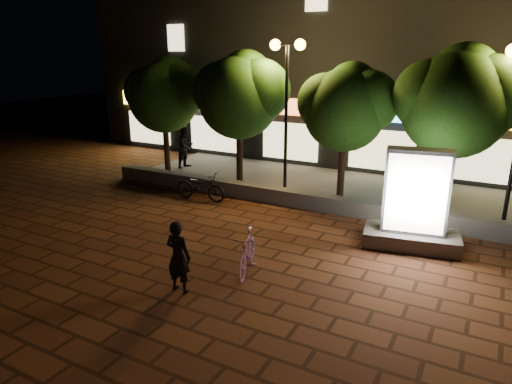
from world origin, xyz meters
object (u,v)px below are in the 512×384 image
Objects in this scene: pedestrian at (186,147)px; tree_mid at (347,105)px; scooter_parked at (200,186)px; tree_left at (241,92)px; tree_far_left at (165,93)px; ad_kiosk at (414,208)px; tree_right at (459,98)px; street_lamp_left at (287,78)px; rider at (178,256)px; scooter_pink at (247,252)px.

tree_mid is at bearing -95.30° from pedestrian.
tree_left is at bearing -8.63° from scooter_parked.
ad_kiosk is (10.34, -3.01, -2.25)m from tree_far_left.
tree_right is (7.30, 0.00, 0.12)m from tree_left.
tree_right is (3.31, 0.00, 0.35)m from tree_mid.
street_lamp_left is at bearing 150.69° from ad_kiosk.
tree_mid reaches higher than ad_kiosk.
tree_left is 2.71× the size of pedestrian.
tree_right reaches higher than scooter_parked.
street_lamp_left is 4.68m from scooter_parked.
tree_right is 5.38m from street_lamp_left.
rider is 6.16m from scooter_parked.
ad_kiosk is (6.84, -3.01, -2.41)m from tree_left.
rider reaches higher than scooter_parked.
scooter_parked is at bearing -149.53° from tree_mid.
ad_kiosk is 7.07m from scooter_parked.
tree_mid is 2.43× the size of scooter_parked.
tree_left is 4.14m from pedestrian.
scooter_pink is at bearing -72.92° from street_lamp_left.
tree_right is at bearing 2.81° from street_lamp_left.
scooter_pink is at bearing -91.76° from tree_mid.
rider is at bearing -142.94° from pedestrian.
rider is at bearing -129.24° from ad_kiosk.
pedestrian is (-10.06, 3.82, -0.06)m from ad_kiosk.
pedestrian is (-5.17, 1.08, -3.05)m from street_lamp_left.
tree_right is 0.98× the size of street_lamp_left.
tree_left is 4.00m from tree_mid.
tree_left is 2.64× the size of scooter_parked.
tree_left is at bearing -69.40° from rider.
pedestrian is at bearing 71.15° from tree_far_left.
ad_kiosk is at bearing -46.66° from tree_mid.
tree_far_left is 2.50× the size of scooter_parked.
tree_right is at bearing -119.64° from rider.
tree_right is 2.81× the size of pedestrian.
tree_left reaches higher than scooter_parked.
ad_kiosk reaches higher than rider.
tree_mid reaches higher than rider.
scooter_pink is (3.80, -6.30, -2.95)m from tree_left.
tree_left is 7.85m from ad_kiosk.
ad_kiosk is at bearing -23.76° from tree_left.
tree_mid reaches higher than scooter_pink.
tree_left is at bearing -180.00° from tree_right.
tree_far_left is 10.40m from rider.
tree_far_left is 2.93× the size of rider.
tree_right reaches higher than scooter_pink.
tree_left is at bearing 156.24° from ad_kiosk.
ad_kiosk is at bearing -109.68° from pedestrian.
tree_far_left is 11.00m from ad_kiosk.
rider is (2.97, -7.74, -2.65)m from tree_left.
scooter_parked is at bearing 175.56° from ad_kiosk.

